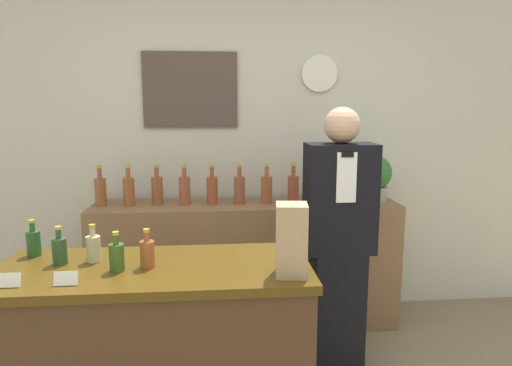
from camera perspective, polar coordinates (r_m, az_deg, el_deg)
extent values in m
cube|color=beige|center=(3.52, -2.58, 5.24)|extent=(5.20, 0.06, 2.70)
cube|color=#4C3C34|center=(3.46, -8.21, 11.47)|extent=(0.69, 0.02, 0.55)
cylinder|color=white|center=(3.55, 7.92, 13.39)|extent=(0.27, 0.03, 0.27)
cube|color=brown|center=(3.43, -1.23, -10.11)|extent=(2.20, 0.45, 0.92)
cube|color=#49330D|center=(2.08, -12.64, -10.59)|extent=(1.37, 0.58, 0.04)
cube|color=black|center=(2.99, 10.00, -15.15)|extent=(0.31, 0.24, 0.75)
cube|color=black|center=(2.77, 10.43, -1.86)|extent=(0.41, 0.24, 0.65)
cube|color=white|center=(2.63, 11.25, 0.66)|extent=(0.11, 0.01, 0.29)
cube|color=black|center=(2.61, 11.37, 3.49)|extent=(0.07, 0.01, 0.03)
sphere|color=tan|center=(2.72, 10.72, 7.11)|extent=(0.21, 0.21, 0.21)
cylinder|color=#9E998E|center=(3.49, 14.50, -1.30)|extent=(0.19, 0.19, 0.11)
sphere|color=#2D6B2D|center=(3.47, 14.62, 1.27)|extent=(0.25, 0.25, 0.25)
cube|color=tan|center=(1.88, 4.45, -7.11)|extent=(0.14, 0.14, 0.30)
cube|color=#2D66A8|center=(1.93, 5.01, -11.10)|extent=(0.09, 0.06, 0.02)
cylinder|color=silver|center=(1.92, 5.38, -10.15)|extent=(0.06, 0.02, 0.06)
cube|color=white|center=(2.04, -28.57, -10.63)|extent=(0.09, 0.02, 0.06)
cube|color=white|center=(1.96, -22.69, -10.95)|extent=(0.09, 0.02, 0.06)
cylinder|color=#245026|center=(2.38, -26.05, -6.81)|extent=(0.06, 0.06, 0.12)
cylinder|color=#245026|center=(2.36, -26.19, -4.97)|extent=(0.02, 0.02, 0.04)
cylinder|color=#B29933|center=(2.35, -26.24, -4.32)|extent=(0.03, 0.03, 0.01)
cylinder|color=#284826|center=(2.21, -23.33, -7.85)|extent=(0.06, 0.06, 0.12)
cylinder|color=#284826|center=(2.19, -23.47, -5.87)|extent=(0.02, 0.02, 0.04)
cylinder|color=#B29933|center=(2.18, -23.52, -5.17)|extent=(0.03, 0.03, 0.01)
cylinder|color=#B6AF88|center=(2.19, -19.64, -7.77)|extent=(0.06, 0.06, 0.12)
cylinder|color=#B6AF88|center=(2.17, -19.77, -5.78)|extent=(0.02, 0.02, 0.04)
cylinder|color=#B29933|center=(2.16, -19.81, -5.08)|extent=(0.03, 0.03, 0.01)
cylinder|color=#35561D|center=(2.04, -17.01, -8.91)|extent=(0.06, 0.06, 0.12)
cylinder|color=#35561D|center=(2.02, -17.12, -6.78)|extent=(0.02, 0.02, 0.04)
cylinder|color=#B29933|center=(2.01, -17.16, -6.03)|extent=(0.03, 0.03, 0.01)
cylinder|color=brown|center=(2.05, -13.42, -8.66)|extent=(0.06, 0.06, 0.12)
cylinder|color=brown|center=(2.03, -13.51, -6.53)|extent=(0.02, 0.02, 0.04)
cylinder|color=#B29933|center=(2.02, -13.54, -5.79)|extent=(0.03, 0.03, 0.01)
cylinder|color=brown|center=(3.37, -18.85, -1.09)|extent=(0.08, 0.08, 0.20)
cylinder|color=brown|center=(3.35, -18.98, 1.17)|extent=(0.03, 0.03, 0.07)
cylinder|color=#B29933|center=(3.35, -19.03, 1.96)|extent=(0.03, 0.03, 0.02)
cylinder|color=brown|center=(3.33, -15.61, -1.06)|extent=(0.08, 0.08, 0.20)
cylinder|color=brown|center=(3.31, -15.72, 1.23)|extent=(0.03, 0.03, 0.07)
cylinder|color=#B29933|center=(3.30, -15.75, 2.03)|extent=(0.03, 0.03, 0.02)
cylinder|color=brown|center=(3.32, -12.25, -0.97)|extent=(0.08, 0.08, 0.20)
cylinder|color=brown|center=(3.29, -12.33, 1.33)|extent=(0.03, 0.03, 0.07)
cylinder|color=#B29933|center=(3.29, -12.36, 2.14)|extent=(0.03, 0.03, 0.02)
cylinder|color=brown|center=(3.28, -8.90, -0.98)|extent=(0.08, 0.08, 0.20)
cylinder|color=brown|center=(3.26, -8.97, 1.35)|extent=(0.03, 0.03, 0.07)
cylinder|color=#B29933|center=(3.25, -8.99, 2.17)|extent=(0.03, 0.03, 0.02)
cylinder|color=brown|center=(3.27, -5.50, -0.95)|extent=(0.08, 0.08, 0.20)
cylinder|color=brown|center=(3.24, -5.54, 1.39)|extent=(0.03, 0.03, 0.07)
cylinder|color=#B29933|center=(3.24, -5.55, 2.21)|extent=(0.03, 0.03, 0.02)
cylinder|color=brown|center=(3.26, -2.08, -0.92)|extent=(0.08, 0.08, 0.20)
cylinder|color=brown|center=(3.24, -2.10, 1.42)|extent=(0.03, 0.03, 0.07)
cylinder|color=#B29933|center=(3.24, -2.10, 2.24)|extent=(0.03, 0.03, 0.02)
cylinder|color=brown|center=(3.28, 1.33, -0.88)|extent=(0.08, 0.08, 0.20)
cylinder|color=brown|center=(3.25, 1.34, 1.45)|extent=(0.03, 0.03, 0.07)
cylinder|color=#B29933|center=(3.25, 1.34, 2.27)|extent=(0.03, 0.03, 0.02)
cylinder|color=brown|center=(3.31, 4.66, -0.79)|extent=(0.08, 0.08, 0.20)
cylinder|color=brown|center=(3.29, 4.69, 1.52)|extent=(0.03, 0.03, 0.07)
cylinder|color=#B29933|center=(3.28, 4.70, 2.33)|extent=(0.03, 0.03, 0.02)
cylinder|color=brown|center=(3.35, 7.94, -0.72)|extent=(0.08, 0.08, 0.20)
cylinder|color=brown|center=(3.33, 8.00, 1.56)|extent=(0.03, 0.03, 0.07)
cylinder|color=#B29933|center=(3.32, 8.01, 2.36)|extent=(0.03, 0.03, 0.02)
cylinder|color=brown|center=(3.39, 11.20, -0.71)|extent=(0.08, 0.08, 0.20)
cylinder|color=brown|center=(3.37, 11.28, 1.55)|extent=(0.03, 0.03, 0.07)
cylinder|color=#B29933|center=(3.36, 11.31, 2.34)|extent=(0.03, 0.03, 0.02)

